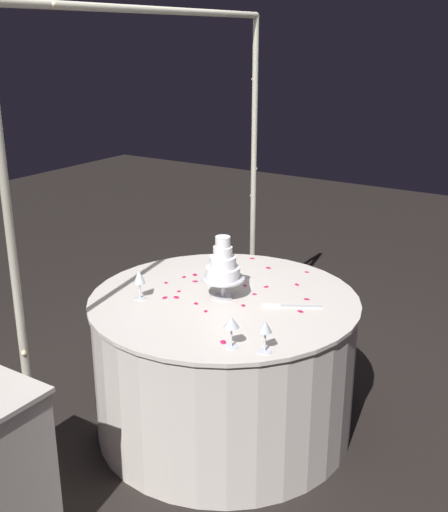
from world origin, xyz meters
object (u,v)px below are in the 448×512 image
(cake_knife, at_px, (288,306))
(wine_glass_0, at_px, (265,329))
(decorative_arch, at_px, (159,165))
(wine_glass_1, at_px, (228,255))
(main_table, at_px, (224,363))
(tiered_cake, at_px, (223,267))
(wine_glass_2, at_px, (139,278))
(wine_glass_3, at_px, (231,324))

(cake_knife, bearing_deg, wine_glass_0, -164.24)
(decorative_arch, height_order, wine_glass_1, decorative_arch)
(main_table, bearing_deg, wine_glass_0, -130.68)
(decorative_arch, bearing_deg, wine_glass_1, -41.66)
(tiered_cake, bearing_deg, wine_glass_2, 124.82)
(main_table, xyz_separation_m, wine_glass_1, (0.27, 0.15, 0.50))
(wine_glass_2, bearing_deg, decorative_arch, 8.93)
(main_table, height_order, cake_knife, cake_knife)
(wine_glass_1, bearing_deg, decorative_arch, 138.34)
(tiered_cake, relative_size, cake_knife, 1.22)
(wine_glass_0, bearing_deg, wine_glass_1, 42.56)
(tiered_cake, bearing_deg, wine_glass_1, 27.93)
(main_table, bearing_deg, wine_glass_2, 124.31)
(main_table, distance_m, wine_glass_1, 0.58)
(wine_glass_1, distance_m, cake_knife, 0.53)
(decorative_arch, height_order, wine_glass_0, decorative_arch)
(wine_glass_0, xyz_separation_m, wine_glass_3, (-0.04, 0.14, 0.00))
(wine_glass_3, relative_size, cake_knife, 0.54)
(tiered_cake, distance_m, wine_glass_3, 0.55)
(decorative_arch, relative_size, main_table, 1.55)
(wine_glass_3, bearing_deg, tiered_cake, 36.77)
(tiered_cake, distance_m, wine_glass_0, 0.61)
(decorative_arch, bearing_deg, wine_glass_3, -121.62)
(main_table, xyz_separation_m, cake_knife, (0.08, -0.33, 0.38))
(decorative_arch, relative_size, wine_glass_0, 14.73)
(decorative_arch, distance_m, wine_glass_2, 0.58)
(main_table, distance_m, wine_glass_0, 0.77)
(wine_glass_1, bearing_deg, cake_knife, -111.86)
(cake_knife, bearing_deg, wine_glass_2, 115.06)
(wine_glass_0, xyz_separation_m, cake_knife, (0.47, 0.13, -0.10))
(wine_glass_2, bearing_deg, wine_glass_1, -21.69)
(main_table, bearing_deg, wine_glass_3, -143.84)
(wine_glass_0, bearing_deg, main_table, 49.32)
(tiered_cake, relative_size, wine_glass_1, 1.96)
(wine_glass_1, height_order, wine_glass_3, wine_glass_1)
(decorative_arch, distance_m, wine_glass_0, 1.08)
(wine_glass_0, height_order, wine_glass_1, wine_glass_1)
(main_table, relative_size, wine_glass_2, 8.68)
(wine_glass_3, bearing_deg, cake_knife, -0.77)
(wine_glass_2, xyz_separation_m, wine_glass_3, (-0.20, -0.67, -0.00))
(main_table, xyz_separation_m, tiered_cake, (-0.00, 0.01, 0.54))
(main_table, relative_size, wine_glass_3, 9.50)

